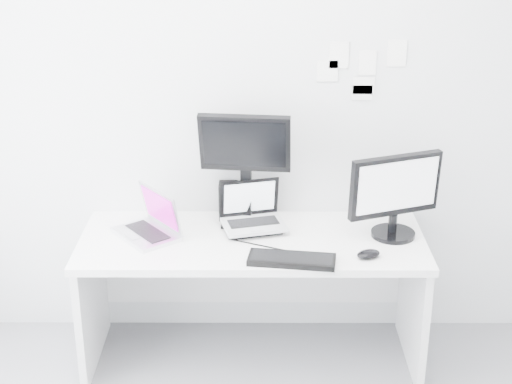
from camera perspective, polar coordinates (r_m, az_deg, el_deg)
back_wall at (r=4.11m, az=-0.27°, el=6.49°), size 3.60×0.00×3.60m
desk at (r=4.17m, az=-0.28°, el=-7.99°), size 1.80×0.70×0.73m
macbook at (r=4.01m, az=-8.31°, el=-1.61°), size 0.42×0.43×0.26m
speaker at (r=4.20m, az=-2.06°, el=-0.65°), size 0.13×0.13×0.20m
dell_laptop at (r=4.03m, az=-0.15°, el=-1.19°), size 0.37×0.32×0.27m
rear_monitor at (r=4.04m, az=-0.80°, el=1.81°), size 0.49×0.22×0.65m
samsung_monitor at (r=4.00m, az=10.35°, el=-0.23°), size 0.55×0.40×0.46m
keyboard at (r=3.76m, az=2.67°, el=-5.05°), size 0.44×0.21×0.03m
mouse at (r=3.83m, az=8.36°, el=-4.59°), size 0.14×0.12×0.04m
wall_note_0 at (r=4.06m, az=6.19°, el=10.09°), size 0.10×0.00×0.14m
wall_note_1 at (r=4.09m, az=8.29°, el=9.50°), size 0.09×0.00×0.13m
wall_note_2 at (r=4.10m, az=10.44°, el=10.12°), size 0.10×0.00×0.14m
wall_note_3 at (r=4.12m, az=7.89°, el=7.33°), size 0.11×0.00×0.08m
wall_note_4 at (r=4.11m, az=8.01°, el=7.83°), size 0.11×0.00×0.09m
wall_note_5 at (r=4.07m, az=5.33°, el=8.95°), size 0.11×0.00×0.11m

